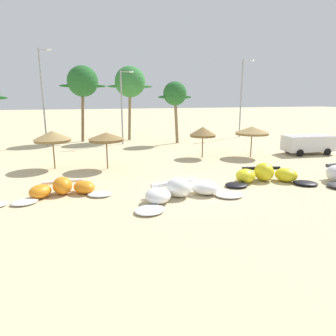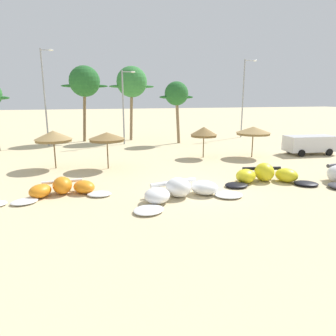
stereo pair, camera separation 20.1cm
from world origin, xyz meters
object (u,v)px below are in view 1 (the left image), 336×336
at_px(kite_left, 63,189).
at_px(lamppost_west, 43,94).
at_px(kite_left_of_center, 182,191).
at_px(beach_umbrella_outermost, 252,131).
at_px(lamppost_west_center, 123,104).
at_px(lamppost_east_center, 242,95).
at_px(palm_left, 83,82).
at_px(kite_center, 266,175).
at_px(palm_left_of_gap, 130,82).
at_px(beach_umbrella_near_van, 52,136).
at_px(palm_center_left, 175,94).
at_px(beach_umbrella_middle, 106,137).
at_px(beach_umbrella_near_palms, 203,132).
at_px(parked_van, 307,143).

distance_m(kite_left, lamppost_west, 20.80).
bearing_deg(kite_left_of_center, beach_umbrella_outermost, 42.99).
height_order(kite_left_of_center, lamppost_west_center, lamppost_west_center).
bearing_deg(lamppost_east_center, lamppost_west_center, -173.94).
height_order(kite_left, lamppost_west_center, lamppost_west_center).
bearing_deg(lamppost_east_center, palm_left, 174.59).
xyz_separation_m(kite_center, palm_left_of_gap, (-4.93, 23.03, 6.91)).
xyz_separation_m(kite_left, beach_umbrella_outermost, (16.81, 7.15, 2.12)).
relative_size(kite_center, beach_umbrella_outermost, 1.98).
xyz_separation_m(beach_umbrella_near_van, beach_umbrella_outermost, (17.62, -0.25, -0.08)).
relative_size(beach_umbrella_near_van, palm_center_left, 0.41).
distance_m(beach_umbrella_near_van, lamppost_east_center, 27.66).
bearing_deg(palm_left_of_gap, beach_umbrella_outermost, -59.69).
bearing_deg(beach_umbrella_outermost, palm_center_left, 111.45).
distance_m(palm_left, palm_left_of_gap, 5.83).
bearing_deg(kite_center, lamppost_east_center, 64.27).
xyz_separation_m(beach_umbrella_middle, beach_umbrella_near_palms, (9.08, 2.13, -0.13)).
bearing_deg(lamppost_west, beach_umbrella_middle, -68.57).
relative_size(kite_center, lamppost_west, 0.59).
distance_m(beach_umbrella_near_van, palm_left, 16.16).
bearing_deg(lamppost_west_center, lamppost_west, 172.22).
bearing_deg(kite_left_of_center, palm_left, 99.56).
bearing_deg(lamppost_east_center, kite_center, -115.73).
bearing_deg(palm_left_of_gap, kite_center, -77.92).
relative_size(kite_left_of_center, lamppost_west, 0.64).
xyz_separation_m(beach_umbrella_near_van, palm_center_left, (13.47, 10.31, 3.28)).
xyz_separation_m(palm_left, palm_center_left, (10.41, -4.81, -1.52)).
bearing_deg(beach_umbrella_outermost, kite_left, -156.97).
distance_m(palm_center_left, lamppost_west, 15.03).
xyz_separation_m(beach_umbrella_middle, lamppost_west_center, (3.31, 12.62, 2.24)).
distance_m(beach_umbrella_outermost, palm_center_left, 11.84).
bearing_deg(beach_umbrella_near_palms, beach_umbrella_near_van, -176.26).
relative_size(palm_center_left, lamppost_west, 0.69).
relative_size(beach_umbrella_near_van, parked_van, 0.61).
height_order(lamppost_west, lamppost_west_center, lamppost_west).
height_order(palm_left_of_gap, lamppost_east_center, lamppost_east_center).
xyz_separation_m(kite_center, lamppost_west_center, (-6.47, 19.66, 4.32)).
xyz_separation_m(beach_umbrella_near_van, lamppost_east_center, (24.13, 13.13, 3.23)).
bearing_deg(kite_center, palm_center_left, 91.02).
relative_size(kite_left, palm_left, 0.60).
distance_m(beach_umbrella_near_van, palm_left_of_gap, 17.84).
xyz_separation_m(beach_umbrella_near_van, palm_left, (3.06, 15.12, 4.80)).
xyz_separation_m(beach_umbrella_near_van, lamppost_west, (-1.40, 12.54, 3.30)).
relative_size(beach_umbrella_middle, beach_umbrella_outermost, 0.91).
height_order(beach_umbrella_near_van, palm_center_left, palm_center_left).
bearing_deg(palm_left_of_gap, beach_umbrella_near_palms, -73.02).
bearing_deg(beach_umbrella_near_van, kite_left_of_center, -53.71).
height_order(kite_center, beach_umbrella_outermost, beach_umbrella_outermost).
height_order(kite_left_of_center, kite_center, kite_center).
xyz_separation_m(beach_umbrella_middle, lamppost_west, (-5.42, 13.82, 3.34)).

